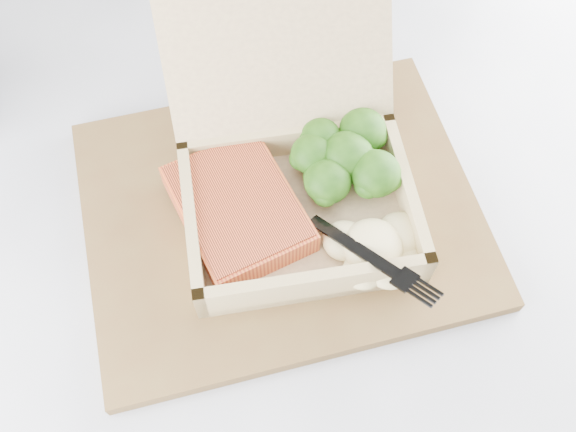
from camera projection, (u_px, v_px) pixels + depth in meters
floor at (461, 428)px, 1.25m from camera, size 4.00×4.00×0.00m
cafe_table at (298, 323)px, 0.77m from camera, size 1.01×1.01×0.76m
serving_tray at (281, 212)px, 0.60m from camera, size 0.44×0.39×0.02m
takeout_container at (293, 159)px, 0.57m from camera, size 0.28×0.31×0.17m
salmon_fillet at (238, 209)px, 0.57m from camera, size 0.11×0.14×0.03m
broccoli_pile at (346, 161)px, 0.59m from camera, size 0.11×0.11×0.04m
mashed_potatoes at (373, 246)px, 0.55m from camera, size 0.09×0.08×0.03m
plastic_fork at (337, 232)px, 0.55m from camera, size 0.04×0.14×0.03m
receipt at (211, 71)px, 0.70m from camera, size 0.12×0.14×0.00m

